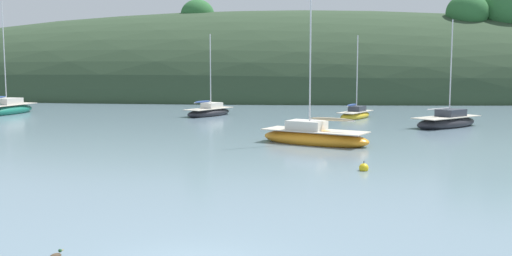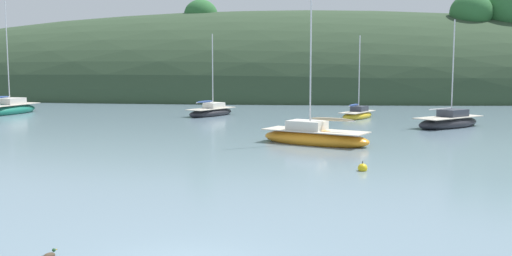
{
  "view_description": "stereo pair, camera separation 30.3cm",
  "coord_description": "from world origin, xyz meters",
  "px_view_note": "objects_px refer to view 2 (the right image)",
  "views": [
    {
      "loc": [
        2.55,
        -12.53,
        4.83
      ],
      "look_at": [
        0.0,
        20.0,
        1.2
      ],
      "focal_mm": 40.34,
      "sensor_mm": 36.0,
      "label": 1
    },
    {
      "loc": [
        2.85,
        -12.5,
        4.83
      ],
      "look_at": [
        0.0,
        20.0,
        1.2
      ],
      "focal_mm": 40.34,
      "sensor_mm": 36.0,
      "label": 2
    }
  ],
  "objects_px": {
    "sailboat_grey_yawl": "(449,122)",
    "sailboat_white_near": "(314,137)",
    "mooring_buoy_channel": "(363,168)",
    "duck_lone_right": "(49,255)",
    "sailboat_cream_ketch": "(358,115)",
    "sailboat_red_portside": "(211,112)",
    "sailboat_blue_center": "(8,109)"
  },
  "relations": [
    {
      "from": "sailboat_white_near",
      "to": "mooring_buoy_channel",
      "type": "xyz_separation_m",
      "value": [
        2.07,
        -8.78,
        -0.3
      ]
    },
    {
      "from": "sailboat_grey_yawl",
      "to": "mooring_buoy_channel",
      "type": "relative_size",
      "value": 15.64
    },
    {
      "from": "sailboat_cream_ketch",
      "to": "sailboat_red_portside",
      "type": "xyz_separation_m",
      "value": [
        -13.51,
        1.51,
        0.03
      ]
    },
    {
      "from": "sailboat_cream_ketch",
      "to": "mooring_buoy_channel",
      "type": "xyz_separation_m",
      "value": [
        -2.01,
        -25.8,
        -0.22
      ]
    },
    {
      "from": "sailboat_white_near",
      "to": "sailboat_blue_center",
      "type": "xyz_separation_m",
      "value": [
        -29.53,
        18.67,
        0.03
      ]
    },
    {
      "from": "sailboat_cream_ketch",
      "to": "sailboat_white_near",
      "type": "bearing_deg",
      "value": -103.49
    },
    {
      "from": "sailboat_grey_yawl",
      "to": "mooring_buoy_channel",
      "type": "xyz_separation_m",
      "value": [
        -8.38,
        -19.05,
        -0.28
      ]
    },
    {
      "from": "sailboat_white_near",
      "to": "sailboat_red_portside",
      "type": "height_order",
      "value": "sailboat_white_near"
    },
    {
      "from": "sailboat_grey_yawl",
      "to": "sailboat_white_near",
      "type": "bearing_deg",
      "value": -135.5
    },
    {
      "from": "sailboat_red_portside",
      "to": "sailboat_white_near",
      "type": "bearing_deg",
      "value": -63.03
    },
    {
      "from": "sailboat_blue_center",
      "to": "duck_lone_right",
      "type": "xyz_separation_m",
      "value": [
        22.62,
        -40.07,
        -0.41
      ]
    },
    {
      "from": "sailboat_blue_center",
      "to": "duck_lone_right",
      "type": "distance_m",
      "value": 46.02
    },
    {
      "from": "sailboat_grey_yawl",
      "to": "duck_lone_right",
      "type": "relative_size",
      "value": 21.17
    },
    {
      "from": "sailboat_grey_yawl",
      "to": "sailboat_cream_ketch",
      "type": "bearing_deg",
      "value": 133.37
    },
    {
      "from": "sailboat_grey_yawl",
      "to": "duck_lone_right",
      "type": "bearing_deg",
      "value": -118.73
    },
    {
      "from": "sailboat_white_near",
      "to": "duck_lone_right",
      "type": "distance_m",
      "value": 22.49
    },
    {
      "from": "sailboat_grey_yawl",
      "to": "sailboat_red_portside",
      "type": "height_order",
      "value": "sailboat_grey_yawl"
    },
    {
      "from": "mooring_buoy_channel",
      "to": "duck_lone_right",
      "type": "relative_size",
      "value": 1.35
    },
    {
      "from": "sailboat_blue_center",
      "to": "duck_lone_right",
      "type": "height_order",
      "value": "sailboat_blue_center"
    },
    {
      "from": "sailboat_white_near",
      "to": "duck_lone_right",
      "type": "bearing_deg",
      "value": -107.89
    },
    {
      "from": "sailboat_grey_yawl",
      "to": "mooring_buoy_channel",
      "type": "distance_m",
      "value": 20.81
    },
    {
      "from": "sailboat_grey_yawl",
      "to": "sailboat_blue_center",
      "type": "xyz_separation_m",
      "value": [
        -39.98,
        8.4,
        0.06
      ]
    },
    {
      "from": "sailboat_cream_ketch",
      "to": "mooring_buoy_channel",
      "type": "height_order",
      "value": "sailboat_cream_ketch"
    },
    {
      "from": "sailboat_cream_ketch",
      "to": "sailboat_red_portside",
      "type": "relative_size",
      "value": 0.96
    },
    {
      "from": "sailboat_cream_ketch",
      "to": "sailboat_red_portside",
      "type": "distance_m",
      "value": 13.59
    },
    {
      "from": "sailboat_grey_yawl",
      "to": "sailboat_blue_center",
      "type": "height_order",
      "value": "sailboat_blue_center"
    },
    {
      "from": "sailboat_cream_ketch",
      "to": "sailboat_red_portside",
      "type": "bearing_deg",
      "value": 173.63
    },
    {
      "from": "sailboat_blue_center",
      "to": "sailboat_cream_ketch",
      "type": "bearing_deg",
      "value": -2.81
    },
    {
      "from": "sailboat_blue_center",
      "to": "sailboat_cream_ketch",
      "type": "xyz_separation_m",
      "value": [
        33.61,
        -1.65,
        -0.12
      ]
    },
    {
      "from": "mooring_buoy_channel",
      "to": "duck_lone_right",
      "type": "distance_m",
      "value": 15.49
    },
    {
      "from": "mooring_buoy_channel",
      "to": "duck_lone_right",
      "type": "xyz_separation_m",
      "value": [
        -8.98,
        -12.62,
        -0.07
      ]
    },
    {
      "from": "sailboat_white_near",
      "to": "sailboat_cream_ketch",
      "type": "height_order",
      "value": "sailboat_white_near"
    }
  ]
}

